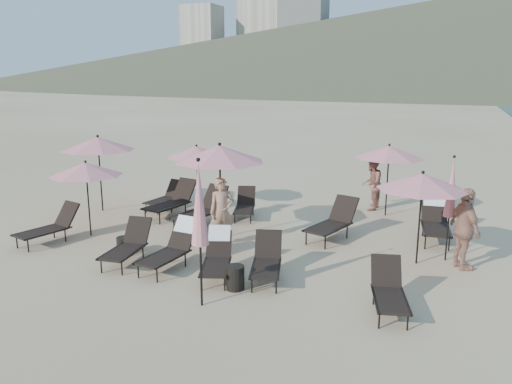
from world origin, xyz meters
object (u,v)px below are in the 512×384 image
at_px(umbrella_open_2, 422,182).
at_px(umbrella_open_3, 197,152).
at_px(lounger_4, 267,260).
at_px(side_table_1, 235,278).
at_px(umbrella_open_4, 389,152).
at_px(lounger_10, 333,221).
at_px(umbrella_closed_1, 452,188).
at_px(lounger_1, 128,245).
at_px(umbrella_open_1, 220,154).
at_px(lounger_2, 172,246).
at_px(lounger_8, 202,209).
at_px(side_table_0, 124,245).
at_px(beachgoer_a, 222,212).
at_px(lounger_3, 217,255).
at_px(lounger_7, 172,201).
at_px(lounger_11, 435,219).
at_px(umbrella_open_5, 98,144).
at_px(lounger_9, 245,205).
at_px(beachgoer_b, 372,183).
at_px(umbrella_open_0, 86,169).
at_px(lounger_5, 389,290).
at_px(umbrella_closed_0, 199,205).
at_px(beachgoer_c, 465,229).
at_px(lounger_6, 166,197).
at_px(lounger_0, 50,226).

xyz_separation_m(umbrella_open_2, umbrella_open_3, (-6.94, 2.52, -0.06)).
bearing_deg(lounger_4, side_table_1, -135.14).
bearing_deg(umbrella_open_2, umbrella_open_4, 107.04).
height_order(lounger_4, umbrella_open_4, umbrella_open_4).
xyz_separation_m(lounger_10, umbrella_open_3, (-4.76, 1.48, 1.36)).
relative_size(umbrella_closed_1, side_table_1, 5.00).
xyz_separation_m(lounger_1, umbrella_open_1, (1.19, 2.42, 1.81)).
bearing_deg(umbrella_open_4, lounger_2, -122.32).
height_order(lounger_8, lounger_10, lounger_8).
height_order(lounger_4, side_table_0, lounger_4).
height_order(lounger_1, beachgoer_a, beachgoer_a).
distance_m(lounger_3, lounger_7, 4.97).
relative_size(lounger_11, umbrella_closed_1, 0.76).
distance_m(lounger_11, umbrella_open_4, 2.76).
bearing_deg(lounger_2, umbrella_open_5, 149.73).
height_order(lounger_9, beachgoer_b, beachgoer_b).
relative_size(lounger_9, umbrella_open_4, 0.71).
relative_size(lounger_2, umbrella_open_4, 0.77).
distance_m(umbrella_open_0, umbrella_open_1, 3.54).
relative_size(umbrella_open_5, umbrella_closed_1, 0.98).
relative_size(umbrella_open_1, umbrella_open_3, 1.22).
height_order(lounger_5, lounger_11, lounger_11).
relative_size(umbrella_open_3, side_table_1, 4.23).
xyz_separation_m(umbrella_closed_0, beachgoer_c, (4.51, 3.73, -1.02)).
bearing_deg(beachgoer_a, lounger_3, -106.95).
distance_m(lounger_5, beachgoer_c, 3.01).
bearing_deg(side_table_0, umbrella_open_0, 153.10).
xyz_separation_m(lounger_4, umbrella_open_5, (-6.77, 3.26, 1.72)).
distance_m(lounger_7, beachgoer_a, 3.21).
bearing_deg(lounger_4, umbrella_open_5, 138.16).
distance_m(lounger_6, beachgoer_a, 4.15).
bearing_deg(umbrella_closed_1, lounger_2, -154.60).
xyz_separation_m(lounger_9, umbrella_open_2, (5.12, -2.10, 1.51)).
bearing_deg(lounger_9, lounger_7, -178.90).
xyz_separation_m(lounger_0, umbrella_open_1, (3.90, 1.96, 1.80)).
xyz_separation_m(lounger_4, umbrella_open_4, (1.68, 5.97, 1.55)).
bearing_deg(lounger_4, umbrella_open_2, 19.98).
distance_m(umbrella_open_5, beachgoer_c, 10.72).
relative_size(lounger_3, umbrella_open_0, 0.79).
bearing_deg(lounger_0, lounger_11, 37.72).
relative_size(beachgoer_a, beachgoer_b, 1.02).
bearing_deg(umbrella_open_2, lounger_6, 165.05).
distance_m(lounger_1, umbrella_open_3, 5.13).
bearing_deg(lounger_7, umbrella_closed_1, 4.42).
height_order(lounger_8, side_table_0, lounger_8).
relative_size(lounger_5, umbrella_closed_0, 0.57).
xyz_separation_m(umbrella_open_5, umbrella_closed_1, (10.25, -0.72, -0.42)).
height_order(lounger_0, lounger_9, lounger_0).
bearing_deg(umbrella_open_1, lounger_7, 149.72).
xyz_separation_m(lounger_3, lounger_11, (4.21, 4.35, 0.09)).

